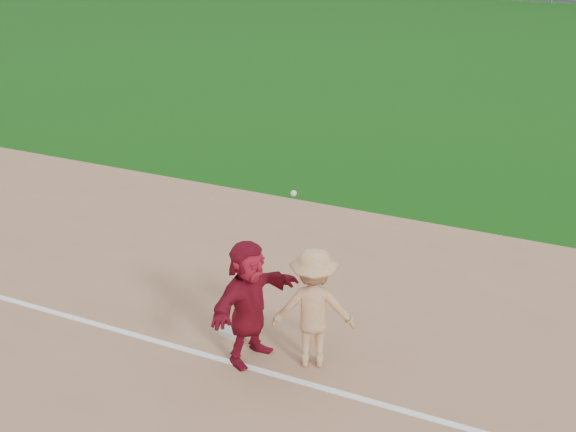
% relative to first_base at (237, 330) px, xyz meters
% --- Properties ---
extents(ground, '(160.00, 160.00, 0.00)m').
position_rel_first_base_xyz_m(ground, '(0.09, 0.11, -0.07)').
color(ground, '#11480D').
rests_on(ground, ground).
extents(foul_line, '(60.00, 0.10, 0.01)m').
position_rel_first_base_xyz_m(foul_line, '(0.09, -0.69, -0.04)').
color(foul_line, white).
rests_on(foul_line, infield_dirt).
extents(first_base, '(0.46, 0.46, 0.09)m').
position_rel_first_base_xyz_m(first_base, '(0.00, 0.00, 0.00)').
color(first_base, silver).
rests_on(first_base, infield_dirt).
extents(base_runner, '(0.92, 1.76, 1.81)m').
position_rel_first_base_xyz_m(base_runner, '(0.46, -0.47, 0.86)').
color(base_runner, maroon).
rests_on(base_runner, infield_dirt).
extents(first_base_play, '(1.29, 1.02, 2.40)m').
position_rel_first_base_xyz_m(first_base_play, '(1.30, -0.20, 0.83)').
color(first_base_play, '#ADADB0').
rests_on(first_base_play, infield_dirt).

